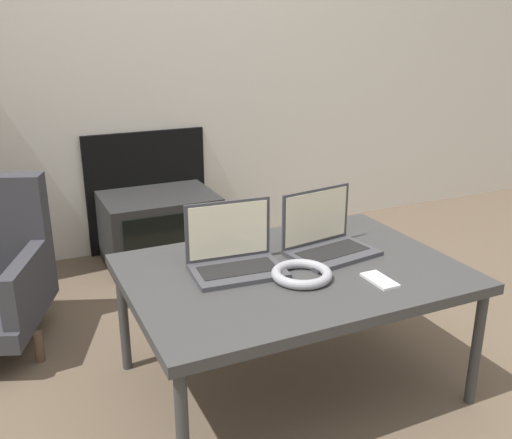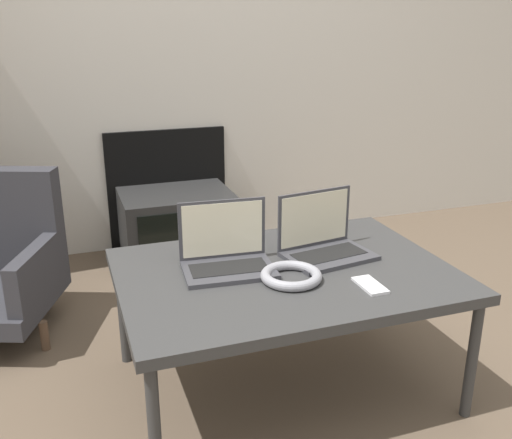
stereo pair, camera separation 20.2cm
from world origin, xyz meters
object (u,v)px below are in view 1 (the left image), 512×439
Objects in this scene: laptop_left at (234,255)px; phone at (380,280)px; headphones at (302,274)px; laptop_right at (326,239)px; tv at (160,229)px.

laptop_left is 0.49m from phone.
phone is (0.22, -0.13, -0.01)m from headphones.
headphones is at bearing 150.05° from phone.
laptop_left is 0.96× the size of laptop_right.
laptop_right reaches higher than phone.
laptop_left is 2.42× the size of phone.
tv is at bearing 94.56° from laptop_right.
laptop_right is 0.56× the size of tv.
headphones is 0.34× the size of tv.
laptop_left is at bearing -93.41° from tv.
laptop_right is (0.36, -0.00, 0.00)m from laptop_left.
phone is (0.03, -0.29, -0.05)m from laptop_right.
laptop_right is at bearing 4.60° from laptop_left.
headphones reaches higher than phone.
phone is at bearing -32.24° from laptop_left.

